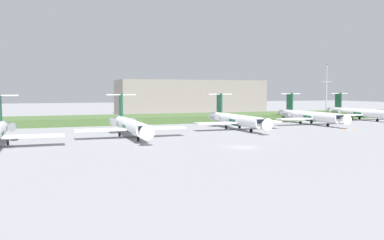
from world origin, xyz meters
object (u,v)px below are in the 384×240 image
object	(u,v)px
regional_jet_fourth	(236,119)
safety_cone_front_marker	(345,130)
regional_jet_third	(130,125)
safety_cone_mid_marker	(354,129)
regional_jet_sixth	(359,112)
regional_jet_fifth	(310,116)
antenna_mast	(326,94)

from	to	relation	value
regional_jet_fourth	safety_cone_front_marker	world-z (taller)	regional_jet_fourth
regional_jet_third	regional_jet_fourth	bearing A→B (deg)	15.41
regional_jet_fourth	safety_cone_mid_marker	world-z (taller)	regional_jet_fourth
regional_jet_fourth	regional_jet_sixth	world-z (taller)	same
regional_jet_fifth	safety_cone_front_marker	distance (m)	19.79
regional_jet_sixth	safety_cone_front_marker	size ratio (longest dim) A/B	56.36
regional_jet_fourth	safety_cone_mid_marker	size ratio (longest dim) A/B	56.36
regional_jet_third	safety_cone_mid_marker	xyz separation A→B (m)	(54.30, -4.75, -2.26)
safety_cone_mid_marker	antenna_mast	bearing A→B (deg)	57.82
safety_cone_front_marker	safety_cone_mid_marker	xyz separation A→B (m)	(2.86, 0.07, 0.00)
regional_jet_fourth	regional_jet_sixth	distance (m)	55.91
regional_jet_sixth	antenna_mast	size ratio (longest dim) A/B	1.52
regional_jet_fifth	regional_jet_third	bearing A→B (deg)	-165.39
regional_jet_fifth	safety_cone_mid_marker	world-z (taller)	regional_jet_fifth
regional_jet_fifth	antenna_mast	bearing A→B (deg)	46.57
antenna_mast	safety_cone_front_marker	xyz separation A→B (m)	(-36.74, -53.92, -8.24)
regional_jet_fifth	regional_jet_sixth	distance (m)	28.33
regional_jet_fourth	regional_jet_fifth	world-z (taller)	same
regional_jet_third	regional_jet_fourth	xyz separation A→B (m)	(28.51, 7.86, 0.00)
regional_jet_fifth	regional_jet_sixth	world-z (taller)	same
regional_jet_third	antenna_mast	xyz separation A→B (m)	(88.19, 49.09, 5.98)
regional_jet_sixth	safety_cone_mid_marker	distance (m)	40.09
regional_jet_sixth	safety_cone_front_marker	xyz separation A→B (m)	(-30.54, -28.98, -2.26)
regional_jet_third	safety_cone_front_marker	xyz separation A→B (m)	(51.45, -4.83, -2.26)
safety_cone_front_marker	antenna_mast	bearing A→B (deg)	55.73
safety_cone_mid_marker	safety_cone_front_marker	bearing A→B (deg)	-178.56
regional_jet_fifth	safety_cone_front_marker	size ratio (longest dim) A/B	56.36
regional_jet_third	antenna_mast	distance (m)	101.11
regional_jet_fourth	regional_jet_fifth	size ratio (longest dim) A/B	1.00
regional_jet_sixth	safety_cone_mid_marker	bearing A→B (deg)	-133.76
regional_jet_fourth	antenna_mast	bearing A→B (deg)	34.64
regional_jet_fourth	regional_jet_fifth	distance (m)	27.66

